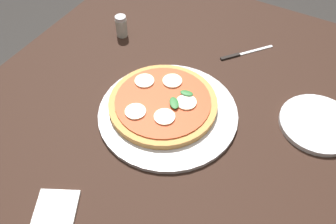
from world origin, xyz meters
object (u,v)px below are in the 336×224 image
serving_tray (168,113)px  knife (240,54)px  dining_table (172,137)px  plate_white (318,124)px  pizza (163,103)px  napkin (54,217)px  pepper_shaker (121,26)px

serving_tray → knife: (0.32, -0.08, -0.00)m
dining_table → plate_white: 0.39m
pizza → plate_white: (0.15, -0.38, -0.02)m
knife → serving_tray: bearing=166.8°
dining_table → serving_tray: serving_tray is taller
knife → dining_table: bearing=168.5°
serving_tray → knife: size_ratio=2.52×
dining_table → knife: knife is taller
serving_tray → napkin: size_ratio=2.85×
napkin → plate_white: bearing=-38.7°
plate_white → serving_tray: bearing=113.8°
serving_tray → pepper_shaker: (0.23, 0.30, 0.03)m
napkin → pepper_shaker: 0.64m
dining_table → napkin: 0.40m
dining_table → knife: 0.34m
serving_tray → napkin: serving_tray is taller
dining_table → plate_white: (0.15, -0.35, 0.10)m
napkin → pepper_shaker: bearing=20.9°
plate_white → napkin: (-0.53, 0.43, -0.00)m
dining_table → pizza: bearing=80.9°
dining_table → pizza: pizza is taller
napkin → knife: bearing=-11.7°
knife → pizza: bearing=162.7°
plate_white → knife: (0.17, 0.28, -0.00)m
napkin → knife: 0.71m
dining_table → pepper_shaker: (0.22, 0.31, 0.13)m
serving_tray → pepper_shaker: 0.38m
pizza → plate_white: pizza is taller
dining_table → napkin: napkin is taller
pizza → plate_white: bearing=-68.8°
knife → napkin: bearing=168.3°
pizza → knife: (0.31, -0.10, -0.02)m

